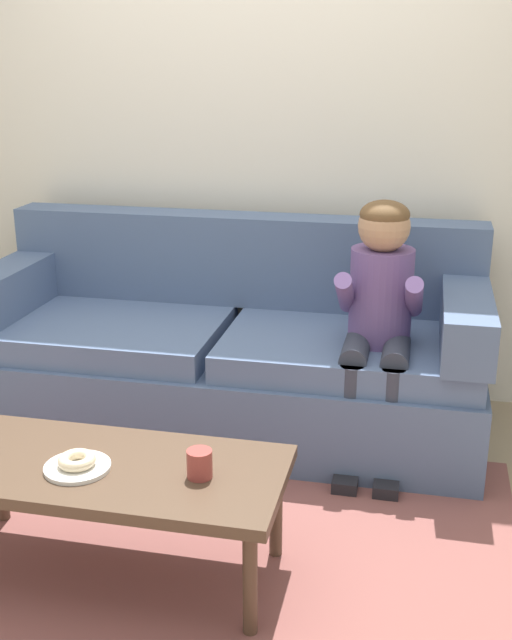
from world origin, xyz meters
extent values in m
plane|color=#9E896B|center=(0.00, 0.00, 0.00)|extent=(10.00, 10.00, 0.00)
cube|color=silver|center=(0.00, 1.40, 1.40)|extent=(8.00, 0.10, 2.80)
cube|color=brown|center=(0.00, -0.25, 0.01)|extent=(2.43, 1.85, 0.01)
cube|color=slate|center=(-0.03, 0.80, 0.19)|extent=(2.27, 0.90, 0.38)
cube|color=slate|center=(-0.60, 0.75, 0.44)|extent=(1.09, 0.74, 0.12)
cube|color=slate|center=(0.54, 0.75, 0.44)|extent=(1.09, 0.74, 0.12)
cube|color=slate|center=(-0.03, 1.15, 0.71)|extent=(2.27, 0.20, 0.43)
cube|color=slate|center=(-1.07, 0.80, 0.61)|extent=(0.20, 0.90, 0.22)
cube|color=slate|center=(1.00, 0.80, 0.61)|extent=(0.20, 0.90, 0.22)
cube|color=#4C3828|center=(-0.13, -0.35, 0.38)|extent=(1.15, 0.52, 0.04)
cylinder|color=#4C3828|center=(0.38, -0.55, 0.18)|extent=(0.04, 0.04, 0.36)
cylinder|color=#4C3828|center=(-0.64, -0.15, 0.18)|extent=(0.04, 0.04, 0.36)
cylinder|color=#4C3828|center=(0.38, -0.15, 0.18)|extent=(0.04, 0.04, 0.36)
cylinder|color=#664C84|center=(0.65, 0.72, 0.70)|extent=(0.26, 0.26, 0.40)
sphere|color=tan|center=(0.65, 0.70, 1.00)|extent=(0.21, 0.21, 0.21)
ellipsoid|color=brown|center=(0.65, 0.70, 1.04)|extent=(0.20, 0.20, 0.12)
cylinder|color=#333847|center=(0.57, 0.57, 0.51)|extent=(0.11, 0.30, 0.11)
cylinder|color=#333847|center=(0.57, 0.42, 0.28)|extent=(0.09, 0.09, 0.44)
cube|color=black|center=(0.57, 0.37, 0.03)|extent=(0.10, 0.20, 0.06)
cylinder|color=#664C84|center=(0.52, 0.62, 0.74)|extent=(0.07, 0.29, 0.23)
cylinder|color=#333847|center=(0.73, 0.57, 0.51)|extent=(0.11, 0.30, 0.11)
cylinder|color=#333847|center=(0.73, 0.42, 0.28)|extent=(0.09, 0.09, 0.44)
cube|color=black|center=(0.73, 0.37, 0.03)|extent=(0.10, 0.20, 0.06)
cylinder|color=#664C84|center=(0.79, 0.62, 0.74)|extent=(0.07, 0.29, 0.23)
cylinder|color=white|center=(-0.21, -0.40, 0.41)|extent=(0.21, 0.21, 0.01)
torus|color=beige|center=(-0.21, -0.40, 0.44)|extent=(0.15, 0.15, 0.04)
cylinder|color=#993D38|center=(0.18, -0.36, 0.45)|extent=(0.08, 0.08, 0.09)
cube|color=red|center=(-0.71, -0.04, 0.03)|extent=(0.16, 0.09, 0.05)
cylinder|color=red|center=(-0.63, -0.04, 0.03)|extent=(0.06, 0.06, 0.05)
camera|label=1|loc=(0.81, -2.43, 1.64)|focal=44.16mm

